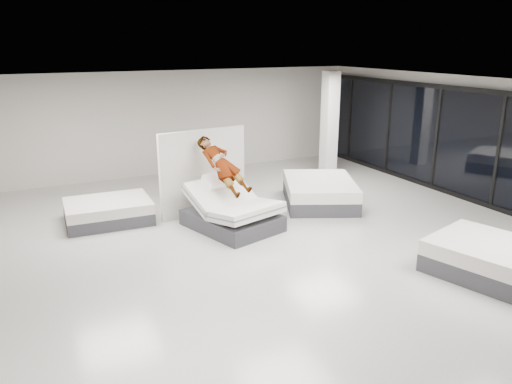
# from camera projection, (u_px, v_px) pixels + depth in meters

# --- Properties ---
(room) EXTENTS (14.00, 14.04, 3.20)m
(room) POSITION_uv_depth(u_px,v_px,m) (289.00, 173.00, 9.62)
(room) COLOR beige
(room) RESTS_ON ground
(hero_bed) EXTENTS (2.01, 2.34, 1.16)m
(hero_bed) POSITION_uv_depth(u_px,v_px,m) (232.00, 213.00, 11.16)
(hero_bed) COLOR #35353A
(hero_bed) RESTS_ON floor
(person) EXTENTS (1.00, 1.53, 1.59)m
(person) POSITION_uv_depth(u_px,v_px,m) (223.00, 173.00, 11.13)
(person) COLOR slate
(person) RESTS_ON hero_bed
(remote) EXTENTS (0.09, 0.15, 0.08)m
(remote) POSITION_uv_depth(u_px,v_px,m) (240.00, 184.00, 11.09)
(remote) COLOR black
(remote) RESTS_ON person
(divider_panel) EXTENTS (2.26, 0.44, 2.06)m
(divider_panel) POSITION_uv_depth(u_px,v_px,m) (204.00, 172.00, 11.96)
(divider_panel) COLOR silver
(divider_panel) RESTS_ON floor
(flat_bed_right_far) EXTENTS (2.51, 2.78, 0.63)m
(flat_bed_right_far) POSITION_uv_depth(u_px,v_px,m) (319.00, 192.00, 12.87)
(flat_bed_right_far) COLOR #35353A
(flat_bed_right_far) RESTS_ON floor
(flat_bed_right_near) EXTENTS (2.20, 2.57, 0.60)m
(flat_bed_right_near) POSITION_uv_depth(u_px,v_px,m) (498.00, 261.00, 8.84)
(flat_bed_right_near) COLOR #35353A
(flat_bed_right_near) RESTS_ON floor
(flat_bed_left_far) EXTENTS (1.95, 1.50, 0.52)m
(flat_bed_left_far) POSITION_uv_depth(u_px,v_px,m) (108.00, 211.00, 11.56)
(flat_bed_left_far) COLOR #35353A
(flat_bed_left_far) RESTS_ON floor
(column) EXTENTS (0.40, 0.40, 3.20)m
(column) POSITION_uv_depth(u_px,v_px,m) (329.00, 125.00, 15.18)
(column) COLOR silver
(column) RESTS_ON floor
(storefront_glazing) EXTENTS (0.12, 13.40, 2.92)m
(storefront_glazing) POSITION_uv_depth(u_px,v_px,m) (499.00, 152.00, 12.16)
(storefront_glazing) COLOR #1F2535
(storefront_glazing) RESTS_ON floor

